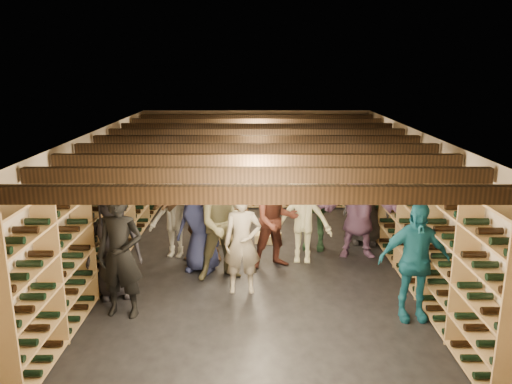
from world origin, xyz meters
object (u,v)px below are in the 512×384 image
at_px(person_4, 414,261).
at_px(person_11, 359,210).
at_px(person_2, 224,224).
at_px(person_10, 314,202).
at_px(person_1, 120,255).
at_px(crate_stack_right, 218,230).
at_px(person_6, 200,224).
at_px(crate_loose, 268,238).
at_px(person_0, 113,244).
at_px(person_12, 367,199).
at_px(person_8, 276,220).
at_px(crate_stack_left, 227,207).
at_px(person_3, 303,219).
at_px(person_7, 242,243).
at_px(person_5, 202,210).
at_px(person_9, 174,218).

height_order(person_4, person_11, person_11).
height_order(person_2, person_10, person_2).
bearing_deg(person_1, person_2, 50.65).
relative_size(crate_stack_right, person_2, 0.30).
distance_m(crate_stack_right, person_2, 1.90).
height_order(person_2, person_4, person_2).
bearing_deg(person_6, person_2, -14.60).
relative_size(crate_loose, person_4, 0.29).
distance_m(person_0, person_12, 4.98).
distance_m(crate_stack_right, person_8, 1.78).
bearing_deg(crate_stack_left, person_3, -54.65).
height_order(person_3, person_10, person_10).
bearing_deg(person_7, person_1, -158.95).
relative_size(person_10, person_11, 1.05).
distance_m(crate_stack_right, person_6, 1.54).
bearing_deg(person_12, person_2, -136.67).
bearing_deg(person_2, person_6, 127.21).
distance_m(person_10, person_11, 0.88).
relative_size(person_7, person_12, 0.89).
bearing_deg(person_8, crate_loose, 77.09).
height_order(person_5, person_8, person_5).
bearing_deg(person_4, person_2, 152.78).
height_order(person_1, person_4, person_1).
relative_size(person_2, person_10, 1.03).
bearing_deg(crate_stack_left, person_2, -87.53).
xyz_separation_m(person_1, person_9, (0.38, 2.23, -0.17)).
relative_size(crate_stack_right, crate_loose, 1.14).
height_order(person_3, person_7, person_7).
bearing_deg(person_11, person_6, -162.57).
bearing_deg(person_0, person_6, 24.34).
relative_size(crate_stack_right, person_0, 0.34).
height_order(crate_stack_right, crate_loose, crate_stack_right).
xyz_separation_m(person_3, person_11, (1.06, 0.32, 0.07)).
distance_m(crate_stack_right, person_10, 2.02).
bearing_deg(person_7, person_5, 115.67).
distance_m(person_5, person_9, 0.58).
distance_m(person_1, person_7, 1.85).
bearing_deg(person_11, person_9, -175.28).
bearing_deg(crate_stack_right, person_10, -10.06).
bearing_deg(person_6, person_1, -97.73).
height_order(crate_loose, person_5, person_5).
xyz_separation_m(crate_stack_left, person_2, (0.12, -2.82, 0.53)).
height_order(person_0, person_8, person_8).
distance_m(crate_loose, person_12, 2.11).
xyz_separation_m(crate_loose, person_6, (-1.20, -1.41, 0.76)).
xyz_separation_m(crate_loose, person_12, (1.95, 0.00, 0.82)).
bearing_deg(person_3, person_5, -178.05).
distance_m(crate_stack_left, person_0, 3.82).
height_order(person_3, person_11, person_11).
bearing_deg(person_3, person_4, -49.94).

